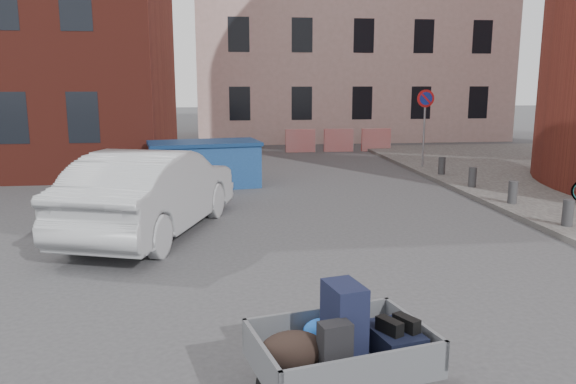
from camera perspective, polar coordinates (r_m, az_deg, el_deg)
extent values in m
plane|color=#38383A|center=(9.74, -0.35, -7.02)|extent=(120.00, 120.00, 0.00)
cube|color=#BA988F|center=(32.23, 5.90, 18.16)|extent=(16.00, 8.00, 14.00)
cylinder|color=gray|center=(20.06, 13.66, 6.22)|extent=(0.07, 0.07, 2.60)
cylinder|color=red|center=(19.98, 13.82, 9.21)|extent=(0.60, 0.03, 0.60)
cylinder|color=navy|center=(19.96, 13.84, 9.21)|extent=(0.44, 0.03, 0.44)
cylinder|color=#3A3A3D|center=(12.86, 26.56, -1.90)|extent=(0.22, 0.22, 0.55)
cylinder|color=#3A3A3D|center=(14.69, 21.86, -0.02)|extent=(0.22, 0.22, 0.55)
cylinder|color=#3A3A3D|center=(16.61, 18.22, 1.44)|extent=(0.22, 0.22, 0.55)
cylinder|color=#3A3A3D|center=(18.60, 15.35, 2.59)|extent=(0.22, 0.22, 0.55)
cube|color=red|center=(24.59, 1.28, 5.23)|extent=(1.30, 0.18, 1.00)
cube|color=red|center=(24.89, 5.17, 5.26)|extent=(1.30, 0.18, 1.00)
cube|color=red|center=(25.31, 8.95, 5.27)|extent=(1.30, 0.18, 1.00)
cylinder|color=black|center=(5.94, 11.93, -17.43)|extent=(0.19, 0.45, 0.44)
cube|color=slate|center=(5.51, 5.37, -16.77)|extent=(1.80, 1.43, 0.08)
cube|color=slate|center=(5.18, -2.76, -16.44)|extent=(0.28, 1.08, 0.28)
cube|color=slate|center=(5.78, 12.62, -13.63)|extent=(0.28, 1.08, 0.28)
cube|color=slate|center=(5.87, 3.14, -12.97)|extent=(1.57, 0.39, 0.28)
cube|color=slate|center=(5.01, 8.11, -17.53)|extent=(1.57, 0.39, 0.28)
cube|color=slate|center=(6.28, 1.76, -13.69)|extent=(0.23, 0.70, 0.06)
cube|color=#171B36|center=(5.40, 5.71, -12.78)|extent=(0.39, 0.51, 0.70)
cube|color=black|center=(5.58, 10.67, -14.69)|extent=(0.52, 0.67, 0.25)
ellipsoid|color=black|center=(5.20, 0.47, -15.82)|extent=(0.66, 0.48, 0.36)
cube|color=black|center=(5.12, 4.77, -15.57)|extent=(0.31, 0.24, 0.48)
ellipsoid|color=blue|center=(5.71, 3.39, -13.92)|extent=(0.42, 0.37, 0.24)
cube|color=black|center=(5.42, 10.27, -13.25)|extent=(0.22, 0.29, 0.13)
cube|color=black|center=(5.51, 11.93, -12.91)|extent=(0.22, 0.29, 0.13)
cube|color=navy|center=(16.62, -8.47, 2.65)|extent=(3.28, 2.02, 1.23)
cube|color=navy|center=(16.54, -8.54, 4.93)|extent=(3.40, 2.14, 0.10)
imported|color=#A8ABAF|center=(11.64, -13.54, 0.07)|extent=(3.35, 5.53, 1.72)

